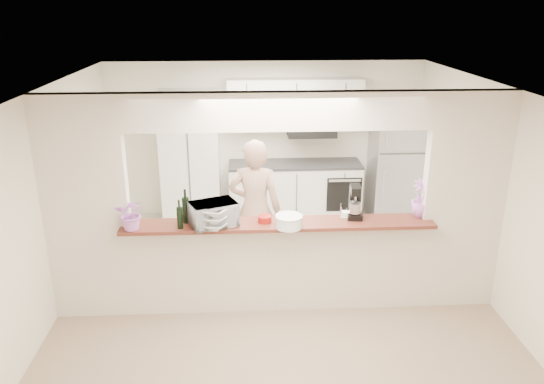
{
  "coord_description": "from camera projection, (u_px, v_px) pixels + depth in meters",
  "views": [
    {
      "loc": [
        -0.37,
        -5.35,
        3.34
      ],
      "look_at": [
        -0.05,
        0.3,
        1.32
      ],
      "focal_mm": 35.0,
      "sensor_mm": 36.0,
      "label": 1
    }
  ],
  "objects": [
    {
      "name": "person",
      "position": [
        255.0,
        210.0,
        6.61
      ],
      "size": [
        0.72,
        0.53,
        1.8
      ],
      "primitive_type": "imported",
      "rotation": [
        0.0,
        0.0,
        2.98
      ],
      "color": "tan",
      "rests_on": "floor"
    },
    {
      "name": "flower_left",
      "position": [
        132.0,
        214.0,
        5.53
      ],
      "size": [
        0.32,
        0.28,
        0.35
      ],
      "primitive_type": "imported",
      "rotation": [
        0.0,
        0.0,
        -0.03
      ],
      "color": "#E378D9",
      "rests_on": "bar_counter"
    },
    {
      "name": "stand_mixer",
      "position": [
        355.0,
        203.0,
        5.86
      ],
      "size": [
        0.19,
        0.27,
        0.37
      ],
      "color": "black",
      "rests_on": "bar_counter"
    },
    {
      "name": "plate_stack_b",
      "position": [
        289.0,
        223.0,
        5.62
      ],
      "size": [
        0.27,
        0.27,
        0.1
      ],
      "color": "white",
      "rests_on": "bar_counter"
    },
    {
      "name": "wine_bottle_a",
      "position": [
        180.0,
        217.0,
        5.57
      ],
      "size": [
        0.06,
        0.06,
        0.32
      ],
      "color": "black",
      "rests_on": "bar_counter"
    },
    {
      "name": "wine_bottle_b",
      "position": [
        186.0,
        210.0,
        5.71
      ],
      "size": [
        0.08,
        0.08,
        0.38
      ],
      "color": "black",
      "rests_on": "bar_counter"
    },
    {
      "name": "kitchen_cabinets",
      "position": [
        255.0,
        161.0,
        8.4
      ],
      "size": [
        3.15,
        0.62,
        2.25
      ],
      "color": "silver",
      "rests_on": "floor"
    },
    {
      "name": "bar_counter",
      "position": [
        278.0,
        263.0,
        5.98
      ],
      "size": [
        3.4,
        0.38,
        1.09
      ],
      "color": "silver",
      "rests_on": "floor"
    },
    {
      "name": "partition",
      "position": [
        278.0,
        187.0,
        5.68
      ],
      "size": [
        5.0,
        0.15,
        2.5
      ],
      "color": "silver",
      "rests_on": "floor"
    },
    {
      "name": "refrigerator",
      "position": [
        395.0,
        168.0,
        8.49
      ],
      "size": [
        0.75,
        0.7,
        1.7
      ],
      "primitive_type": "cube",
      "color": "#B0B0B5",
      "rests_on": "floor"
    },
    {
      "name": "tan_bowl",
      "position": [
        283.0,
        219.0,
        5.77
      ],
      "size": [
        0.14,
        0.14,
        0.07
      ],
      "primitive_type": "cylinder",
      "color": "#C4AF8A",
      "rests_on": "bar_counter"
    },
    {
      "name": "serving_bowls",
      "position": [
        213.0,
        218.0,
        5.57
      ],
      "size": [
        0.4,
        0.4,
        0.23
      ],
      "primitive_type": "imported",
      "rotation": [
        0.0,
        0.0,
        -0.34
      ],
      "color": "white",
      "rests_on": "bar_counter"
    },
    {
      "name": "flower_right",
      "position": [
        422.0,
        198.0,
        5.87
      ],
      "size": [
        0.29,
        0.29,
        0.42
      ],
      "primitive_type": "imported",
      "rotation": [
        0.0,
        0.0,
        0.25
      ],
      "color": "#C66BC0",
      "rests_on": "bar_counter"
    },
    {
      "name": "tile_overlay",
      "position": [
        271.0,
        248.0,
        7.63
      ],
      "size": [
        5.0,
        2.9,
        0.01
      ],
      "primitive_type": "cube",
      "color": "beige",
      "rests_on": "floor"
    },
    {
      "name": "utensil_caddy",
      "position": [
        350.0,
        210.0,
        5.87
      ],
      "size": [
        0.23,
        0.15,
        0.2
      ],
      "color": "silver",
      "rests_on": "bar_counter"
    },
    {
      "name": "red_bowl",
      "position": [
        265.0,
        219.0,
        5.76
      ],
      "size": [
        0.15,
        0.15,
        0.07
      ],
      "primitive_type": "cylinder",
      "color": "maroon",
      "rests_on": "bar_counter"
    },
    {
      "name": "toaster_oven",
      "position": [
        213.0,
        214.0,
        5.63
      ],
      "size": [
        0.57,
        0.48,
        0.26
      ],
      "primitive_type": "imported",
      "rotation": [
        0.0,
        0.0,
        0.39
      ],
      "color": "#B0B0B5",
      "rests_on": "bar_counter"
    },
    {
      "name": "plate_stack_a",
      "position": [
        289.0,
        221.0,
        5.61
      ],
      "size": [
        0.29,
        0.29,
        0.13
      ],
      "color": "white",
      "rests_on": "bar_counter"
    },
    {
      "name": "floor",
      "position": [
        278.0,
        307.0,
        6.18
      ],
      "size": [
        6.0,
        6.0,
        0.0
      ],
      "primitive_type": "plane",
      "color": "tan",
      "rests_on": "ground"
    }
  ]
}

